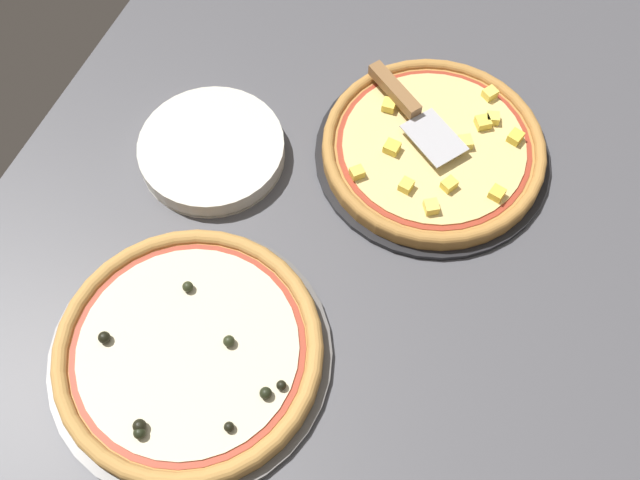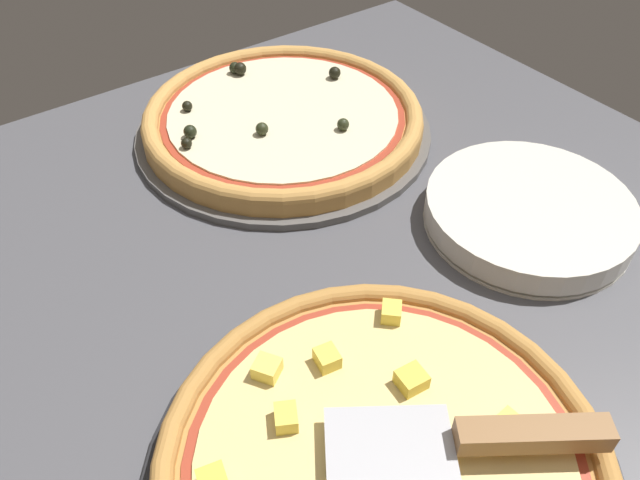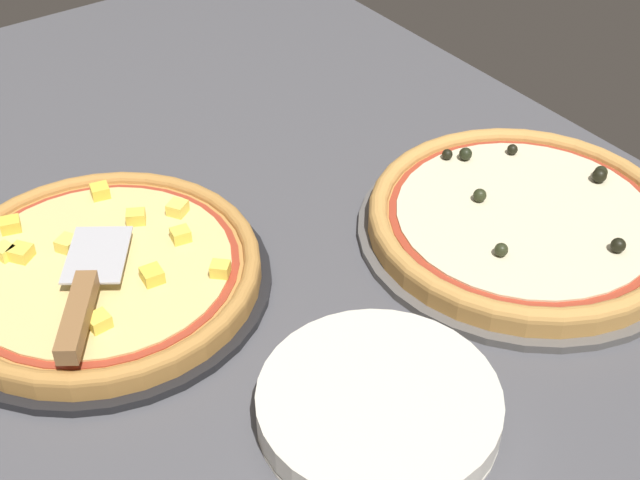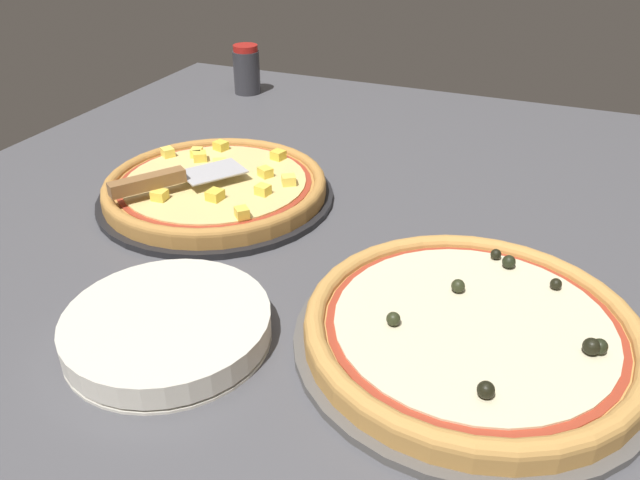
# 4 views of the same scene
# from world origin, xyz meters

# --- Properties ---
(ground_plane) EXTENTS (1.33, 1.18, 0.04)m
(ground_plane) POSITION_xyz_m (0.00, 0.00, -0.02)
(ground_plane) COLOR #4C4C51
(pizza_pan_front) EXTENTS (0.38, 0.38, 0.01)m
(pizza_pan_front) POSITION_xyz_m (0.04, -0.11, 0.01)
(pizza_pan_front) COLOR black
(pizza_pan_front) RESTS_ON ground_plane
(pizza_front) EXTENTS (0.36, 0.36, 0.04)m
(pizza_front) POSITION_xyz_m (0.04, -0.11, 0.03)
(pizza_front) COLOR #B77F3D
(pizza_front) RESTS_ON pizza_pan_front
(pizza_pan_back) EXTENTS (0.40, 0.40, 0.01)m
(pizza_pan_back) POSITION_xyz_m (0.25, 0.34, 0.01)
(pizza_pan_back) COLOR #565451
(pizza_pan_back) RESTS_ON ground_plane
(pizza_back) EXTENTS (0.37, 0.37, 0.04)m
(pizza_back) POSITION_xyz_m (0.25, 0.34, 0.03)
(pizza_back) COLOR #C68E47
(pizza_back) RESTS_ON pizza_pan_back
(serving_spatula) EXTENTS (0.20, 0.15, 0.02)m
(serving_spatula) POSITION_xyz_m (0.11, -0.15, 0.06)
(serving_spatula) COLOR #B7B7BC
(serving_spatula) RESTS_ON pizza_front
(plate_stack) EXTENTS (0.23, 0.23, 0.04)m
(plate_stack) POSITION_xyz_m (0.37, 0.03, 0.02)
(plate_stack) COLOR silver
(plate_stack) RESTS_ON ground_plane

